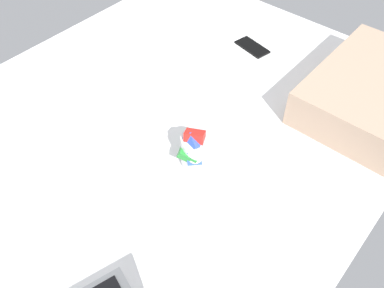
{
  "coord_description": "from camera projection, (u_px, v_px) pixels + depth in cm",
  "views": [
    {
      "loc": [
        65.19,
        69.88,
        114.59
      ],
      "look_at": [
        3.02,
        16.81,
        24.0
      ],
      "focal_mm": 38.29,
      "sensor_mm": 36.0,
      "label": 1
    }
  ],
  "objects": [
    {
      "name": "bed_mattress",
      "position": [
        161.0,
        145.0,
        1.42
      ],
      "size": [
        180.0,
        140.0,
        18.0
      ],
      "primitive_type": "cube",
      "color": "white",
      "rests_on": "ground"
    },
    {
      "name": "snack_cup",
      "position": [
        195.0,
        149.0,
        1.2
      ],
      "size": [
        11.41,
        10.41,
        13.86
      ],
      "color": "silver",
      "rests_on": "bed_mattress"
    },
    {
      "name": "cell_phone",
      "position": [
        252.0,
        47.0,
        1.65
      ],
      "size": [
        9.56,
        15.11,
        0.8
      ],
      "primitive_type": "cube",
      "rotation": [
        0.0,
        0.0,
        6.07
      ],
      "color": "black",
      "rests_on": "bed_mattress"
    },
    {
      "name": "pillow",
      "position": [
        373.0,
        92.0,
        1.37
      ],
      "size": [
        52.0,
        36.0,
        13.0
      ],
      "primitive_type": "cube",
      "color": "tan",
      "rests_on": "bed_mattress"
    }
  ]
}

